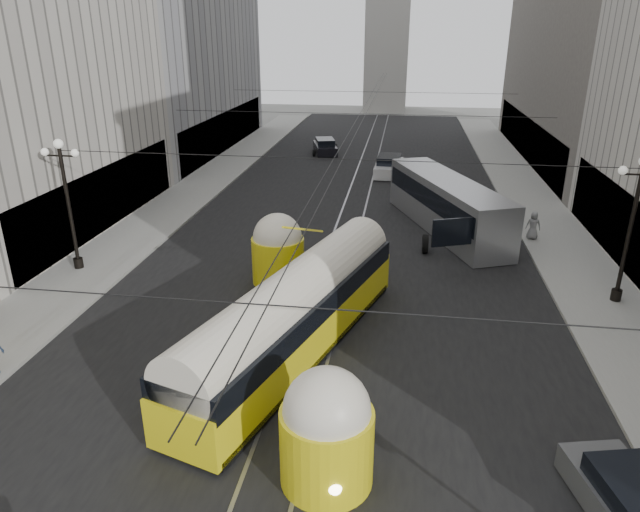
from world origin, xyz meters
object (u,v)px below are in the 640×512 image
(sedan_grey, at_px, (634,508))
(pedestrian_sidewalk_right, at_px, (533,225))
(streetcar, at_px, (295,313))
(city_bus, at_px, (447,202))

(sedan_grey, bearing_deg, pedestrian_sidewalk_right, 85.64)
(streetcar, relative_size, pedestrian_sidewalk_right, 9.28)
(city_bus, relative_size, sedan_grey, 2.77)
(city_bus, xyz_separation_m, pedestrian_sidewalk_right, (4.75, -1.38, -0.73))
(streetcar, distance_m, sedan_grey, 11.63)
(streetcar, relative_size, city_bus, 1.19)
(city_bus, bearing_deg, streetcar, -112.56)
(streetcar, height_order, sedan_grey, streetcar)
(streetcar, distance_m, pedestrian_sidewalk_right, 17.55)
(city_bus, height_order, pedestrian_sidewalk_right, city_bus)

